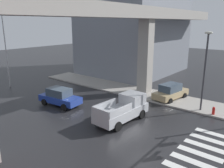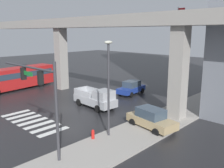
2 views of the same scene
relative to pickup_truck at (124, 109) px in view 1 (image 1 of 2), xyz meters
The scene contains 10 objects.
ground_plane 2.68m from the pickup_truck, 117.09° to the right, with size 120.00×120.00×0.00m, color #232326.
crosswalk_stripes 6.88m from the pickup_truck, 99.59° to the right, with size 7.15×2.80×0.01m.
elevated_overpass 7.72m from the pickup_truck, 112.67° to the left, with size 52.56×2.14×9.55m.
sidewalk_east 7.30m from the pickup_truck, ahead, with size 4.00×36.00×0.15m, color #9E9991.
pickup_truck is the anchor object (origin of this frame).
sedan_tan 7.42m from the pickup_truck, ahead, with size 4.52×2.46×1.72m.
sedan_blue 7.13m from the pickup_truck, 98.63° to the left, with size 2.34×4.48×1.72m.
street_lamp_near_corner 8.26m from the pickup_truck, 35.81° to the right, with size 0.44×0.70×7.24m.
fire_hydrant 7.97m from the pickup_truck, 44.79° to the right, with size 0.24×0.24×0.85m.
flagpole 18.30m from the pickup_truck, 92.40° to the left, with size 1.16×0.12×11.43m.
Camera 1 is at (-13.25, -8.13, 7.96)m, focal length 36.42 mm.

